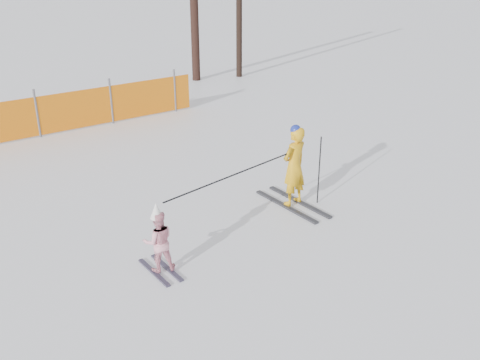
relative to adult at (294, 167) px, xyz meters
name	(u,v)px	position (x,y,z in m)	size (l,w,h in m)	color
ground	(258,246)	(-1.47, -0.82, -0.78)	(120.00, 120.00, 0.00)	white
adult	(294,167)	(0.00, 0.00, 0.00)	(0.59, 1.66, 1.58)	black
child	(158,241)	(-3.09, -0.51, -0.26)	(0.55, 0.88, 1.13)	black
ski_poles	(263,173)	(-0.92, -0.24, 0.18)	(3.43, 0.49, 1.32)	black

